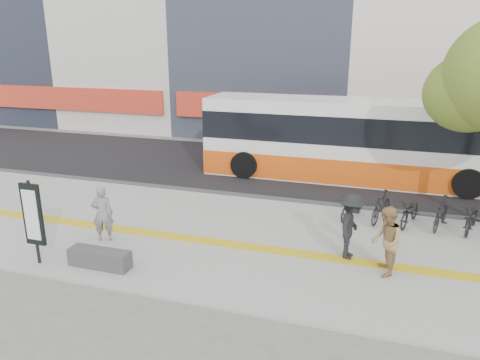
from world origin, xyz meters
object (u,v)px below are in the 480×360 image
(bus, at_px, (353,142))
(pedestrian_dark, at_px, (351,227))
(signboard, at_px, (33,216))
(seated_woman, at_px, (102,213))
(pedestrian_tan, at_px, (386,241))
(bench, at_px, (100,258))

(bus, xyz_separation_m, pedestrian_dark, (0.53, -7.31, -0.61))
(bus, bearing_deg, pedestrian_dark, -85.83)
(signboard, xyz_separation_m, seated_woman, (0.80, 1.71, -0.48))
(pedestrian_dark, bearing_deg, seated_woman, 104.89)
(signboard, xyz_separation_m, pedestrian_tan, (8.37, 2.08, -0.43))
(pedestrian_tan, height_order, pedestrian_dark, pedestrian_dark)
(pedestrian_dark, bearing_deg, bus, 10.69)
(pedestrian_tan, relative_size, pedestrian_dark, 0.98)
(bus, relative_size, pedestrian_tan, 6.99)
(signboard, relative_size, seated_woman, 1.37)
(signboard, bearing_deg, pedestrian_dark, 19.74)
(bench, distance_m, pedestrian_dark, 6.40)
(bench, xyz_separation_m, seated_woman, (-0.80, 1.40, 0.58))
(bus, relative_size, pedestrian_dark, 6.86)
(bench, bearing_deg, seated_woman, 119.74)
(seated_woman, bearing_deg, pedestrian_tan, 157.04)
(pedestrian_dark, bearing_deg, pedestrian_tan, -118.78)
(seated_woman, bearing_deg, bus, -152.37)
(bus, distance_m, pedestrian_dark, 7.36)
(bus, bearing_deg, pedestrian_tan, -79.97)
(pedestrian_dark, bearing_deg, bench, 118.54)
(signboard, bearing_deg, bus, 55.15)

